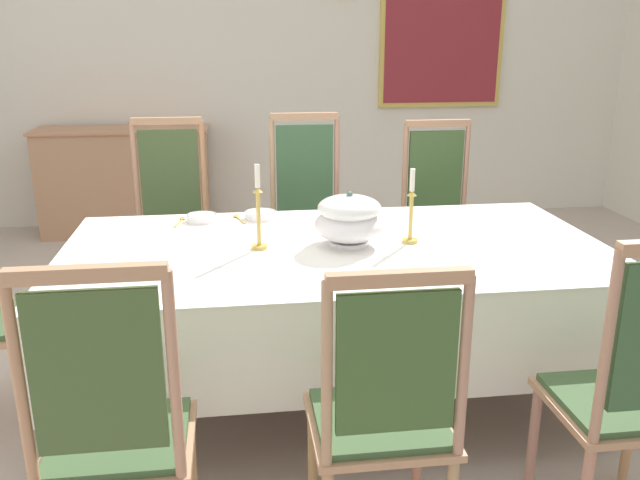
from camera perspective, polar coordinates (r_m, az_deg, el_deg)
ground at (r=3.39m, az=0.78°, el=-12.14°), size 6.47×6.14×0.04m
back_wall at (r=6.05m, az=-3.65°, el=18.01°), size 6.47×0.08×3.45m
dining_table at (r=2.94m, az=1.36°, el=-1.83°), size 2.37×1.24×0.76m
tablecloth at (r=2.95m, az=1.35°, el=-2.54°), size 2.39×1.26×0.43m
chair_south_a at (r=2.06m, az=-17.43°, el=-15.29°), size 0.44×0.42×1.10m
chair_north_a at (r=3.93m, az=-12.76°, el=1.35°), size 0.44×0.42×1.20m
chair_south_b at (r=2.08m, az=5.55°, el=-14.65°), size 0.44×0.42×1.05m
chair_north_b at (r=3.94m, az=-1.11°, el=1.88°), size 0.44×0.42×1.21m
chair_south_c at (r=2.38m, az=25.52°, el=-11.64°), size 0.44×0.42×1.11m
chair_north_c at (r=4.11m, az=10.27°, el=1.99°), size 0.44×0.42×1.16m
soup_tureen at (r=2.89m, az=2.55°, el=1.81°), size 0.31×0.31×0.24m
candlestick_west at (r=2.84m, az=-5.36°, el=2.18°), size 0.07×0.07×0.37m
candlestick_east at (r=2.95m, az=7.89°, el=2.28°), size 0.07×0.07×0.34m
bowl_near_left at (r=3.35m, az=-5.18°, el=2.23°), size 0.16×0.16×0.04m
bowl_near_right at (r=3.34m, az=-10.20°, el=1.96°), size 0.15×0.15×0.03m
spoon_primary at (r=3.38m, az=-7.17°, el=2.01°), size 0.06×0.17×0.01m
spoon_secondary at (r=3.38m, az=-11.89°, el=1.77°), size 0.05×0.18×0.01m
sideboard at (r=5.91m, az=-16.47°, el=4.95°), size 1.44×0.48×0.90m
framed_painting at (r=6.27m, az=10.60°, el=17.84°), size 1.14×0.05×1.43m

